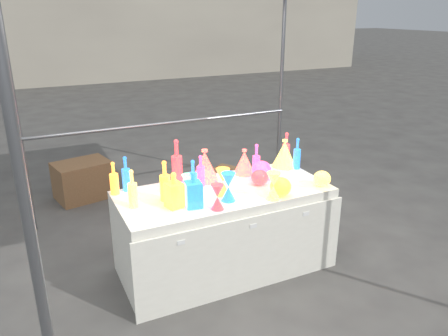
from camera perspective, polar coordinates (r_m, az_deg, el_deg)
name	(u,v)px	position (r m, az deg, el deg)	size (l,w,h in m)	color
ground	(224,266)	(4.06, 0.00, -12.71)	(80.00, 80.00, 0.00)	#5F5C58
display_table	(224,230)	(3.86, 0.06, -8.10)	(1.84, 0.83, 0.75)	white
cardboard_box_closed	(83,180)	(5.61, -17.95, -1.51)	(0.63, 0.46, 0.46)	#8D623F
cardboard_box_flat	(223,177)	(5.98, -0.14, -1.16)	(0.77, 0.55, 0.07)	#8D623F
bottle_0	(114,178)	(3.69, -14.18, -1.28)	(0.07, 0.07, 0.28)	red
bottle_1	(126,174)	(3.74, -12.69, -0.71)	(0.07, 0.07, 0.30)	#1A8F3C
bottle_2	(177,163)	(3.76, -6.17, 0.71)	(0.09, 0.09, 0.41)	#DD5C17
bottle_3	(201,170)	(3.76, -3.06, -0.32)	(0.07, 0.07, 0.28)	blue
bottle_4	(132,188)	(3.41, -11.87, -2.64)	(0.07, 0.07, 0.31)	#147F7B
bottle_6	(165,181)	(3.49, -7.72, -1.64)	(0.09, 0.09, 0.33)	red
bottle_7	(193,178)	(3.56, -4.07, -1.26)	(0.07, 0.07, 0.31)	#1A8F3C
decanter_0	(174,190)	(3.36, -6.54, -2.85)	(0.12, 0.12, 0.29)	red
decanter_2	(193,189)	(3.35, -4.04, -2.78)	(0.12, 0.12, 0.29)	#1A8F3C
hourglass_0	(217,197)	(3.32, -0.87, -3.81)	(0.10, 0.10, 0.20)	#DD5C17
hourglass_1	(188,194)	(3.40, -4.77, -3.40)	(0.10, 0.10, 0.19)	blue
hourglass_2	(273,186)	(3.52, 6.48, -2.34)	(0.11, 0.11, 0.23)	#147F7B
hourglass_3	(188,186)	(3.55, -4.75, -2.34)	(0.10, 0.10, 0.20)	#D52A6F
hourglass_4	(223,182)	(3.57, -0.14, -1.84)	(0.12, 0.12, 0.23)	red
hourglass_5	(228,187)	(3.46, 0.57, -2.49)	(0.12, 0.12, 0.24)	#1A8F3C
globe_0	(281,188)	(3.60, 7.40, -2.57)	(0.18, 0.18, 0.14)	red
globe_1	(322,179)	(3.86, 12.66, -1.46)	(0.15, 0.15, 0.12)	#147F7B
globe_2	(260,178)	(3.81, 4.69, -1.34)	(0.15, 0.15, 0.12)	#DD5C17
globe_3	(262,171)	(3.95, 4.93, -0.36)	(0.18, 0.18, 0.14)	blue
lampshade_0	(205,165)	(3.87, -2.52, 0.39)	(0.25, 0.25, 0.29)	yellow
lampshade_1	(244,162)	(4.04, 2.66, 0.85)	(0.20, 0.20, 0.24)	yellow
lampshade_3	(284,153)	(4.25, 7.89, 1.92)	(0.23, 0.23, 0.27)	#147F7B
bottle_8	(297,153)	(4.21, 9.52, 1.89)	(0.07, 0.07, 0.31)	#1A8F3C
bottle_9	(286,149)	(4.30, 8.11, 2.50)	(0.07, 0.07, 0.33)	#DD5C17
bottle_10	(256,160)	(3.96, 4.24, 1.00)	(0.07, 0.07, 0.31)	blue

